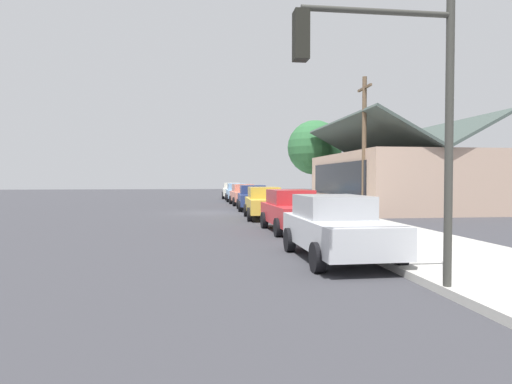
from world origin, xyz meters
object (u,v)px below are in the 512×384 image
object	(u,v)px
car_navy	(253,197)
car_mustard	(264,202)
car_skyblue	(237,192)
car_ivory	(232,190)
car_silver	(336,227)
traffic_light_main	(390,91)
fire_hydrant_red	(272,201)
utility_pole_wooden	(364,143)
car_coral	(243,194)
shade_tree	(315,148)
car_cherry	(292,210)

from	to	relation	value
car_navy	car_mustard	distance (m)	6.10
car_skyblue	car_ivory	bearing A→B (deg)	-178.55
car_silver	traffic_light_main	world-z (taller)	traffic_light_main
fire_hydrant_red	car_silver	bearing A→B (deg)	-4.44
utility_pole_wooden	fire_hydrant_red	world-z (taller)	utility_pole_wooden
car_coral	car_navy	distance (m)	5.56
car_navy	car_silver	bearing A→B (deg)	2.76
car_mustard	shade_tree	size ratio (longest dim) A/B	0.64
shade_tree	fire_hydrant_red	xyz separation A→B (m)	(7.27, -4.88, -4.14)
car_mustard	fire_hydrant_red	size ratio (longest dim) A/B	6.32
car_ivory	shade_tree	distance (m)	11.32
traffic_light_main	utility_pole_wooden	bearing A→B (deg)	160.32
utility_pole_wooden	shade_tree	bearing A→B (deg)	176.29
car_navy	shade_tree	distance (m)	11.11
car_silver	car_navy	bearing A→B (deg)	179.08
car_cherry	car_silver	size ratio (longest dim) A/B	0.99
car_skyblue	car_silver	bearing A→B (deg)	1.36
shade_tree	utility_pole_wooden	distance (m)	13.64
traffic_light_main	fire_hydrant_red	distance (m)	22.41
car_mustard	traffic_light_main	bearing A→B (deg)	2.18
car_ivory	car_coral	distance (m)	11.26
fire_hydrant_red	car_coral	bearing A→B (deg)	-161.89
car_ivory	shade_tree	world-z (taller)	shade_tree
car_cherry	car_ivory	bearing A→B (deg)	178.66
car_navy	car_cherry	bearing A→B (deg)	3.26
car_ivory	car_silver	world-z (taller)	same
car_skyblue	utility_pole_wooden	bearing A→B (deg)	19.64
car_ivory	car_coral	xyz separation A→B (m)	(11.26, 0.05, -0.00)
car_cherry	car_navy	bearing A→B (deg)	178.69
car_skyblue	car_cherry	xyz separation A→B (m)	(22.94, 0.18, -0.00)
car_silver	car_skyblue	bearing A→B (deg)	179.29
car_mustard	fire_hydrant_red	xyz separation A→B (m)	(-7.14, 1.57, -0.32)
car_coral	shade_tree	size ratio (longest dim) A/B	0.63
car_mustard	utility_pole_wooden	distance (m)	6.43
car_cherry	shade_tree	size ratio (longest dim) A/B	0.64
shade_tree	traffic_light_main	world-z (taller)	shade_tree
car_navy	car_silver	world-z (taller)	same
car_ivory	fire_hydrant_red	size ratio (longest dim) A/B	6.58
car_silver	shade_tree	bearing A→B (deg)	165.40
car_mustard	shade_tree	distance (m)	16.24
car_silver	utility_pole_wooden	xyz separation A→B (m)	(-12.25, 5.44, 3.11)
car_ivory	car_skyblue	bearing A→B (deg)	2.82
car_coral	traffic_light_main	size ratio (longest dim) A/B	0.85
car_navy	car_mustard	bearing A→B (deg)	1.42
traffic_light_main	utility_pole_wooden	distance (m)	16.81
car_silver	fire_hydrant_red	distance (m)	18.63
car_coral	fire_hydrant_red	bearing A→B (deg)	16.56
car_ivory	car_coral	size ratio (longest dim) A/B	1.06
car_cherry	shade_tree	world-z (taller)	shade_tree
car_coral	utility_pole_wooden	size ratio (longest dim) A/B	0.59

